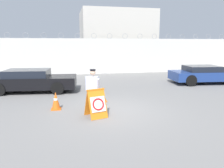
# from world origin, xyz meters

# --- Properties ---
(ground_plane) EXTENTS (90.00, 90.00, 0.00)m
(ground_plane) POSITION_xyz_m (0.00, 0.00, 0.00)
(ground_plane) COLOR gray
(perimeter_wall) EXTENTS (36.00, 0.30, 3.57)m
(perimeter_wall) POSITION_xyz_m (0.00, 11.15, 1.57)
(perimeter_wall) COLOR silver
(perimeter_wall) RESTS_ON ground_plane
(building_block) EXTENTS (7.60, 5.70, 6.11)m
(building_block) POSITION_xyz_m (3.73, 15.64, 3.05)
(building_block) COLOR beige
(building_block) RESTS_ON ground_plane
(barricade_sign) EXTENTS (0.83, 0.88, 1.04)m
(barricade_sign) POSITION_xyz_m (-0.72, -0.64, 0.51)
(barricade_sign) COLOR orange
(barricade_sign) RESTS_ON ground_plane
(security_guard) EXTENTS (0.59, 0.53, 1.67)m
(security_guard) POSITION_xyz_m (-0.75, 0.06, 0.92)
(security_guard) COLOR #514C42
(security_guard) RESTS_ON ground_plane
(traffic_cone_near) EXTENTS (0.39, 0.39, 0.67)m
(traffic_cone_near) POSITION_xyz_m (-0.15, 1.50, 0.33)
(traffic_cone_near) COLOR orange
(traffic_cone_near) RESTS_ON ground_plane
(traffic_cone_mid) EXTENTS (0.40, 0.40, 0.74)m
(traffic_cone_mid) POSITION_xyz_m (-2.21, 0.62, 0.37)
(traffic_cone_mid) COLOR orange
(traffic_cone_mid) RESTS_ON ground_plane
(parked_car_front_coupe) EXTENTS (4.92, 2.31, 1.24)m
(parked_car_front_coupe) POSITION_xyz_m (-3.67, 4.36, 0.64)
(parked_car_front_coupe) COLOR black
(parked_car_front_coupe) RESTS_ON ground_plane
(parked_car_far_side) EXTENTS (4.59, 2.31, 1.20)m
(parked_car_far_side) POSITION_xyz_m (7.34, 4.77, 0.63)
(parked_car_far_side) COLOR black
(parked_car_far_side) RESTS_ON ground_plane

